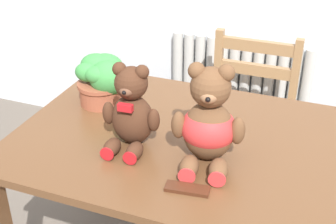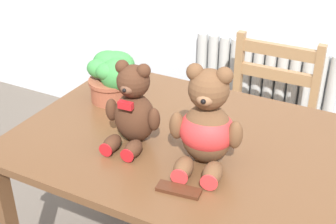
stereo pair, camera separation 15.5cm
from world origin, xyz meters
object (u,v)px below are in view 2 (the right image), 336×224
object	(u,v)px
potted_plant	(113,75)
chocolate_bar	(179,190)
wooden_chair_behind	(264,126)
teddy_bear_left	(133,109)
teddy_bear_right	(207,126)

from	to	relation	value
potted_plant	chocolate_bar	world-z (taller)	potted_plant
wooden_chair_behind	chocolate_bar	world-z (taller)	wooden_chair_behind
wooden_chair_behind	teddy_bear_left	world-z (taller)	teddy_bear_left
teddy_bear_left	teddy_bear_right	bearing A→B (deg)	176.98
teddy_bear_right	potted_plant	distance (m)	0.57
teddy_bear_left	potted_plant	size ratio (longest dim) A/B	1.39
wooden_chair_behind	potted_plant	xyz separation A→B (m)	(-0.49, -0.61, 0.43)
chocolate_bar	wooden_chair_behind	bearing A→B (deg)	91.16
teddy_bear_left	teddy_bear_right	xyz separation A→B (m)	(0.27, 0.00, 0.01)
teddy_bear_left	chocolate_bar	distance (m)	0.35
wooden_chair_behind	teddy_bear_right	distance (m)	0.96
potted_plant	chocolate_bar	size ratio (longest dim) A/B	1.58
teddy_bear_left	chocolate_bar	world-z (taller)	teddy_bear_left
teddy_bear_left	teddy_bear_right	distance (m)	0.27
teddy_bear_right	chocolate_bar	xyz separation A→B (m)	(-0.01, -0.18, -0.13)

